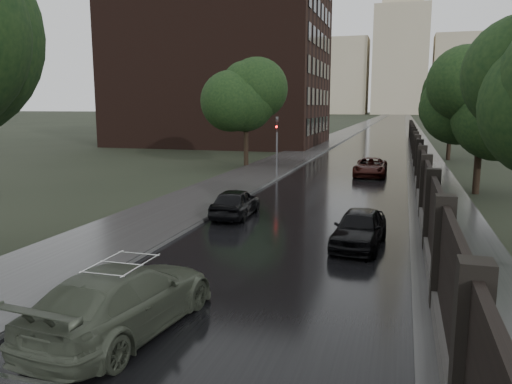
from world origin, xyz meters
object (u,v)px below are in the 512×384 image
tree_right_b (482,101)px  hatchback_left (235,203)px  volga_sedan (123,299)px  car_right_far (370,167)px  traffic_light (277,141)px  tree_left_far (246,98)px  car_right_near (359,228)px  tree_right_c (452,103)px

tree_right_b → hatchback_left: size_ratio=1.92×
volga_sedan → hatchback_left: (-1.30, 11.07, -0.10)m
tree_right_b → car_right_far: bearing=137.6°
traffic_light → hatchback_left: size_ratio=1.10×
tree_left_far → car_right_near: tree_left_far is taller
tree_right_b → volga_sedan: 22.56m
volga_sedan → car_right_far: bearing=-92.1°
tree_right_c → traffic_light: 19.26m
tree_right_b → volga_sedan: (-9.30, -20.11, -4.23)m
tree_left_far → tree_right_c: 18.45m
car_right_far → tree_right_b: bearing=-42.0°
tree_right_c → hatchback_left: bearing=-111.4°
traffic_light → tree_right_c: bearing=51.8°
tree_right_c → tree_left_far: bearing=-147.2°
car_right_far → car_right_near: bearing=-87.2°
tree_right_b → hatchback_left: 14.59m
tree_right_c → traffic_light: size_ratio=1.75×
tree_right_c → tree_right_b: bearing=-90.0°
volga_sedan → hatchback_left: size_ratio=1.36×
traffic_light → volga_sedan: 23.30m
tree_right_b → car_right_far: 9.09m
tree_right_c → car_right_near: 30.95m
tree_left_far → car_right_far: size_ratio=1.65×
tree_right_c → hatchback_left: size_ratio=1.92×
tree_left_far → car_right_far: (9.60, -2.61, -4.62)m
tree_right_b → car_right_near: (-5.15, -12.21, -4.31)m
car_right_near → tree_right_b: bearing=72.1°
volga_sedan → car_right_far: 25.73m
tree_right_c → traffic_light: tree_right_c is taller
traffic_light → car_right_far: (5.90, 2.40, -1.78)m
tree_right_c → hatchback_left: (-10.60, -27.04, -4.33)m
car_right_near → traffic_light: bearing=118.6°
tree_right_c → volga_sedan: tree_right_c is taller
tree_left_far → volga_sedan: (6.20, -28.11, -4.52)m
tree_left_far → hatchback_left: 18.33m
hatchback_left → car_right_far: same height
hatchback_left → car_right_far: 15.18m
tree_right_b → volga_sedan: tree_right_b is taller
traffic_light → car_right_near: bearing=-66.4°
car_right_near → car_right_far: (-0.75, 17.60, -0.02)m
hatchback_left → car_right_near: car_right_near is taller
tree_right_b → traffic_light: (-11.80, 2.99, -2.55)m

